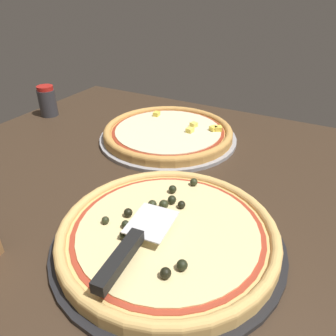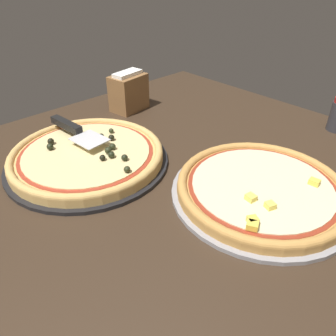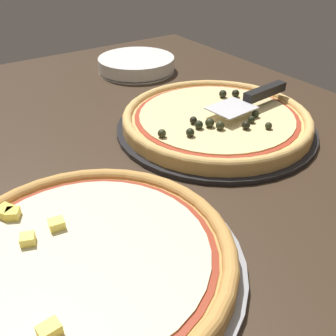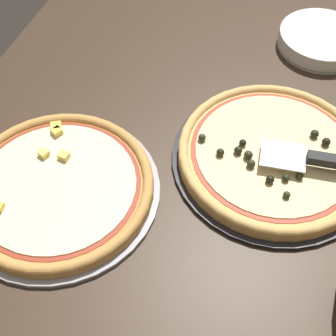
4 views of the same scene
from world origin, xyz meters
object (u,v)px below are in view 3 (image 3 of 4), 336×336
(pizza_front, at_px, (216,119))
(serving_spatula, at_px, (258,95))
(pizza_back, at_px, (87,256))
(plate_stack, at_px, (136,64))

(pizza_front, xyz_separation_m, serving_spatula, (-0.02, -0.10, 0.04))
(pizza_front, xyz_separation_m, pizza_back, (-0.21, 0.39, -0.00))
(pizza_back, bearing_deg, serving_spatula, -68.40)
(plate_stack, bearing_deg, pizza_back, 144.95)
(pizza_front, bearing_deg, pizza_back, 118.38)
(pizza_back, distance_m, plate_stack, 0.77)
(pizza_front, xyz_separation_m, plate_stack, (0.42, -0.05, -0.01))
(pizza_back, distance_m, serving_spatula, 0.53)
(pizza_back, relative_size, serving_spatula, 1.79)
(pizza_front, relative_size, plate_stack, 1.79)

